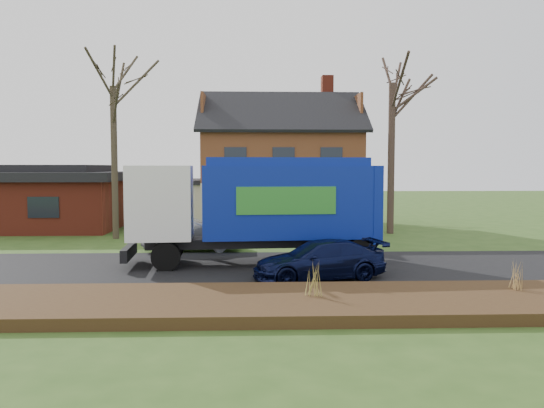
{
  "coord_description": "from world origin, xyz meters",
  "views": [
    {
      "loc": [
        0.35,
        -18.46,
        3.58
      ],
      "look_at": [
        1.1,
        2.5,
        2.11
      ],
      "focal_mm": 35.0,
      "sensor_mm": 36.0,
      "label": 1
    }
  ],
  "objects": [
    {
      "name": "navy_wagon",
      "position": [
        2.45,
        -1.8,
        0.62
      ],
      "size": [
        4.55,
        2.72,
        1.24
      ],
      "primitive_type": "imported",
      "rotation": [
        0.0,
        0.0,
        -1.32
      ],
      "color": "black",
      "rests_on": "ground"
    },
    {
      "name": "main_house",
      "position": [
        1.49,
        13.91,
        4.03
      ],
      "size": [
        12.95,
        8.95,
        9.26
      ],
      "color": "beige",
      "rests_on": "ground"
    },
    {
      "name": "grass_clump_east",
      "position": [
        7.41,
        -4.69,
        0.68
      ],
      "size": [
        0.31,
        0.25,
        0.77
      ],
      "color": "#A8844A",
      "rests_on": "mulch_verge"
    },
    {
      "name": "road",
      "position": [
        0.0,
        0.0,
        0.01
      ],
      "size": [
        80.0,
        7.0,
        0.02
      ],
      "primitive_type": "cube",
      "color": "black",
      "rests_on": "ground"
    },
    {
      "name": "mulch_verge",
      "position": [
        0.0,
        -5.3,
        0.15
      ],
      "size": [
        80.0,
        3.5,
        0.3
      ],
      "primitive_type": "cube",
      "color": "#321A10",
      "rests_on": "ground"
    },
    {
      "name": "ranch_house",
      "position": [
        -12.0,
        13.0,
        1.81
      ],
      "size": [
        9.8,
        8.2,
        3.7
      ],
      "color": "maroon",
      "rests_on": "ground"
    },
    {
      "name": "tree_front_east",
      "position": [
        7.75,
        9.73,
        9.33
      ],
      "size": [
        4.13,
        4.13,
        11.48
      ],
      "color": "#3F2E26",
      "rests_on": "ground"
    },
    {
      "name": "tree_back",
      "position": [
        1.72,
        23.17,
        8.76
      ],
      "size": [
        3.32,
        3.32,
        10.51
      ],
      "color": "#3C3224",
      "rests_on": "ground"
    },
    {
      "name": "silver_sedan",
      "position": [
        -2.24,
        4.11,
        0.68
      ],
      "size": [
        4.13,
        1.46,
        1.36
      ],
      "primitive_type": "imported",
      "rotation": [
        0.0,
        0.0,
        1.58
      ],
      "color": "#989C9F",
      "rests_on": "ground"
    },
    {
      "name": "garbage_truck",
      "position": [
        0.59,
        0.97,
        2.26
      ],
      "size": [
        9.3,
        3.1,
        3.92
      ],
      "rotation": [
        0.0,
        0.0,
        0.07
      ],
      "color": "black",
      "rests_on": "ground"
    },
    {
      "name": "tree_front_west",
      "position": [
        -6.52,
        8.11,
        8.64
      ],
      "size": [
        3.53,
        3.53,
        10.48
      ],
      "color": "#3E3425",
      "rests_on": "ground"
    },
    {
      "name": "ground",
      "position": [
        0.0,
        0.0,
        0.0
      ],
      "size": [
        120.0,
        120.0,
        0.0
      ],
      "primitive_type": "plane",
      "color": "#2D4B19",
      "rests_on": "ground"
    },
    {
      "name": "grass_clump_mid",
      "position": [
        1.89,
        -5.24,
        0.73
      ],
      "size": [
        0.31,
        0.26,
        0.87
      ],
      "color": "#A29247",
      "rests_on": "mulch_verge"
    }
  ]
}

